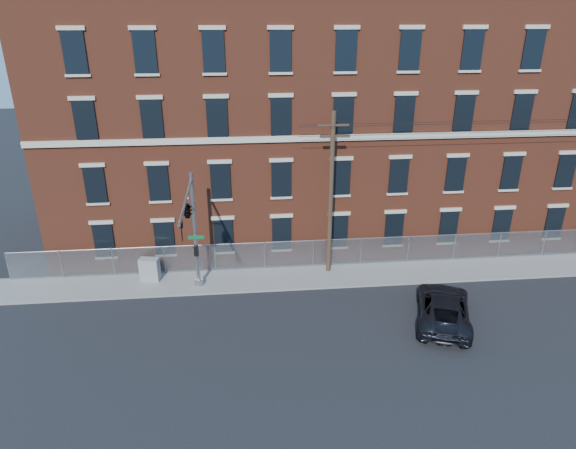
{
  "coord_description": "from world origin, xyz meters",
  "views": [
    {
      "loc": [
        -3.28,
        -22.06,
        15.08
      ],
      "look_at": [
        -0.71,
        4.0,
        4.05
      ],
      "focal_mm": 31.22,
      "sensor_mm": 36.0,
      "label": 1
    }
  ],
  "objects_px": {
    "pickup_truck": "(444,308)",
    "utility_cabinet": "(150,269)",
    "utility_pole_near": "(331,192)",
    "traffic_signal_mast": "(189,218)"
  },
  "relations": [
    {
      "from": "utility_pole_near",
      "to": "utility_cabinet",
      "type": "xyz_separation_m",
      "value": [
        -10.97,
        -0.18,
        -4.5
      ]
    },
    {
      "from": "pickup_truck",
      "to": "utility_cabinet",
      "type": "relative_size",
      "value": 3.94
    },
    {
      "from": "utility_pole_near",
      "to": "pickup_truck",
      "type": "bearing_deg",
      "value": -49.49
    },
    {
      "from": "utility_pole_near",
      "to": "pickup_truck",
      "type": "relative_size",
      "value": 1.76
    },
    {
      "from": "traffic_signal_mast",
      "to": "utility_cabinet",
      "type": "height_order",
      "value": "traffic_signal_mast"
    },
    {
      "from": "utility_pole_near",
      "to": "utility_cabinet",
      "type": "bearing_deg",
      "value": -179.08
    },
    {
      "from": "pickup_truck",
      "to": "utility_cabinet",
      "type": "distance_m",
      "value": 17.1
    },
    {
      "from": "pickup_truck",
      "to": "utility_cabinet",
      "type": "xyz_separation_m",
      "value": [
        -16.08,
        5.8,
        0.05
      ]
    },
    {
      "from": "pickup_truck",
      "to": "utility_cabinet",
      "type": "bearing_deg",
      "value": -0.15
    },
    {
      "from": "utility_pole_near",
      "to": "utility_cabinet",
      "type": "height_order",
      "value": "utility_pole_near"
    }
  ]
}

